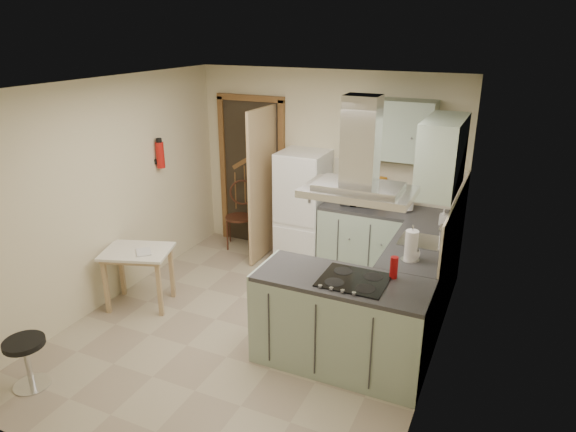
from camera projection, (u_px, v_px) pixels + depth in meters
The scene contains 28 objects.
floor at pixel (253, 329), 5.40m from camera, with size 4.20×4.20×0.00m, color tan.
ceiling at pixel (246, 86), 4.53m from camera, with size 4.20×4.20×0.00m, color silver.
back_wall at pixel (326, 167), 6.75m from camera, with size 3.60×3.60×0.00m, color beige.
left_wall at pixel (107, 194), 5.66m from camera, with size 4.20×4.20×0.00m, color beige.
right_wall at pixel (440, 250), 4.26m from camera, with size 4.20×4.20×0.00m, color beige.
doorway at pixel (252, 173), 7.23m from camera, with size 1.10×0.12×2.10m, color brown.
fridge at pixel (303, 208), 6.75m from camera, with size 0.60×0.60×1.50m, color white.
counter_back at pixel (365, 239), 6.52m from camera, with size 1.08×0.60×0.90m, color #9EB2A0.
counter_right at pixel (421, 274), 5.61m from camera, with size 0.60×1.95×0.90m, color #9EB2A0.
splashback at pixel (398, 183), 6.40m from camera, with size 1.68×0.02×0.50m, color beige.
wall_cabinet_back at pixel (398, 130), 6.02m from camera, with size 0.85×0.35×0.70m, color #9EB2A0.
wall_cabinet_right at pixel (442, 155), 4.84m from camera, with size 0.35×0.90×0.70m, color #9EB2A0.
peninsula at pixel (341, 323), 4.69m from camera, with size 1.55×0.65×0.90m, color #9EB2A0.
hob at pixel (354, 280), 4.49m from camera, with size 0.58×0.50×0.01m, color black.
extractor_hood at pixel (358, 192), 4.21m from camera, with size 0.90×0.55×0.10m, color silver.
sink at pixel (422, 241), 5.31m from camera, with size 0.45×0.40×0.01m, color silver.
fire_extinguisher at pixel (160, 155), 6.32m from camera, with size 0.10×0.10×0.32m, color #B2140F.
drop_leaf_table at pixel (140, 278), 5.76m from camera, with size 0.72×0.54×0.68m, color tan.
bentwood_chair at pixel (239, 218), 7.30m from camera, with size 0.39×0.39×0.87m, color #4D2C19.
stool at pixel (28, 363), 4.48m from camera, with size 0.35×0.35×0.47m, color black.
microwave at pixel (360, 194), 6.39m from camera, with size 0.47×0.32×0.26m, color black.
kettle at pixel (407, 201), 6.15m from camera, with size 0.16×0.16×0.24m, color white.
cereal_box at pixel (379, 191), 6.37m from camera, with size 0.09×0.22×0.33m, color orange.
soap_bottle at pixel (443, 217), 5.73m from camera, with size 0.08×0.09×0.18m, color #A7A8B3.
paper_towel at pixel (411, 245), 4.83m from camera, with size 0.12×0.12×0.31m, color silver.
cup at pixel (412, 255), 4.87m from camera, with size 0.13×0.13×0.11m, color white.
red_bottle at pixel (394, 267), 4.51m from camera, with size 0.07×0.07×0.20m, color #A30E0F.
book at pixel (136, 250), 5.54m from camera, with size 0.15×0.21×0.09m, color maroon.
Camera 1 is at (2.27, -4.07, 3.00)m, focal length 32.00 mm.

